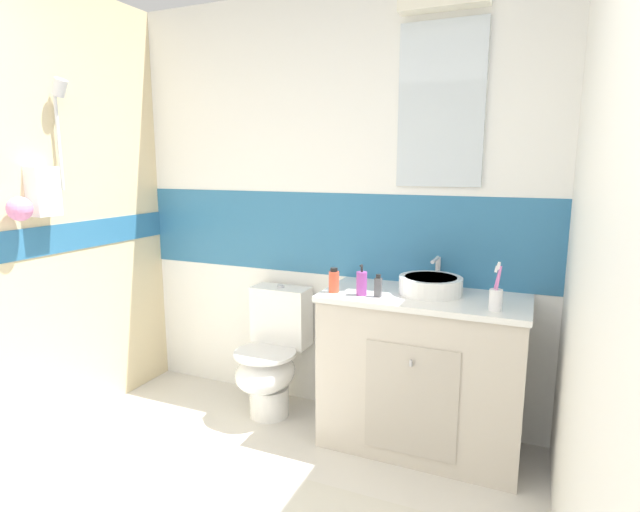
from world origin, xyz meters
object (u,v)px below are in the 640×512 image
object	(u,v)px
sink_basin	(431,284)
perfume_flask_small	(378,286)
toilet	(271,357)
lotion_bottle_short	(334,281)
toothbrush_cup	(496,297)
soap_dispenser	(362,283)

from	to	relation	value
sink_basin	perfume_flask_small	world-z (taller)	sink_basin
sink_basin	perfume_flask_small	distance (m)	0.29
sink_basin	toilet	size ratio (longest dim) A/B	0.48
lotion_bottle_short	toilet	bearing A→B (deg)	163.18
toothbrush_cup	soap_dispenser	xyz separation A→B (m)	(-0.66, 0.01, -0.00)
sink_basin	toothbrush_cup	distance (m)	0.39
sink_basin	soap_dispenser	bearing A→B (deg)	-150.99
sink_basin	perfume_flask_small	bearing A→B (deg)	-142.53
toilet	soap_dispenser	size ratio (longest dim) A/B	4.78
toothbrush_cup	soap_dispenser	world-z (taller)	toothbrush_cup
sink_basin	perfume_flask_small	xyz separation A→B (m)	(-0.23, -0.18, 0.01)
toilet	toothbrush_cup	world-z (taller)	toothbrush_cup
toilet	soap_dispenser	distance (m)	0.84
sink_basin	lotion_bottle_short	size ratio (longest dim) A/B	2.82
toothbrush_cup	perfume_flask_small	size ratio (longest dim) A/B	1.96
sink_basin	toilet	world-z (taller)	sink_basin
toilet	lotion_bottle_short	bearing A→B (deg)	-16.82
toilet	lotion_bottle_short	world-z (taller)	lotion_bottle_short
sink_basin	soap_dispenser	size ratio (longest dim) A/B	2.28
toothbrush_cup	lotion_bottle_short	distance (m)	0.81
sink_basin	toilet	distance (m)	1.08
toilet	toothbrush_cup	size ratio (longest dim) A/B	3.38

